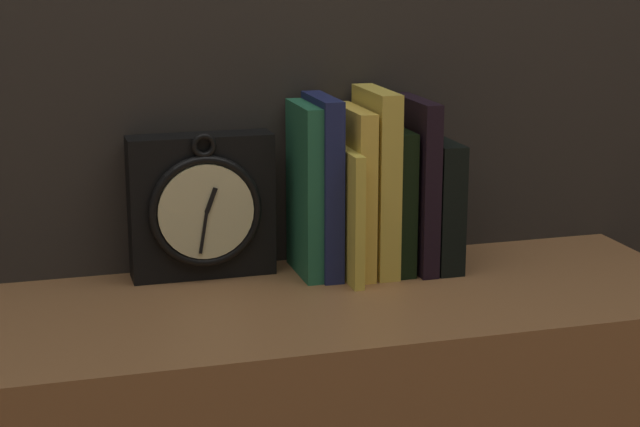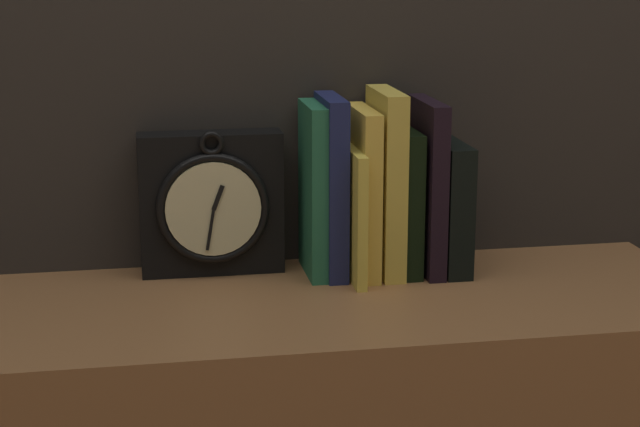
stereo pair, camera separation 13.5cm
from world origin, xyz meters
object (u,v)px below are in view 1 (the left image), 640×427
Objects in this scene: book_slot4_yellow at (376,181)px; book_slot6_black at (415,184)px; book_slot0_green at (304,190)px; book_slot7_black at (436,203)px; book_slot3_yellow at (354,191)px; book_slot5_black at (394,198)px; book_slot2_yellow at (343,211)px; book_slot1_navy at (322,186)px; clock at (202,206)px.

book_slot6_black is at bearing -2.37° from book_slot4_yellow.
book_slot0_green is 0.19m from book_slot7_black.
book_slot3_yellow reaches higher than book_slot5_black.
book_slot2_yellow is at bearing -176.05° from book_slot7_black.
book_slot1_navy is 0.97× the size of book_slot4_yellow.
book_slot4_yellow is 1.27× the size of book_slot5_black.
book_slot2_yellow is at bearing -166.84° from book_slot4_yellow.
book_slot2_yellow is at bearing -169.73° from book_slot5_black.
book_slot1_navy is 0.08m from book_slot4_yellow.
book_slot2_yellow is 0.11m from book_slot6_black.
book_slot3_yellow is at bearing -177.44° from book_slot5_black.
book_slot2_yellow is 0.75× the size of book_slot6_black.
book_slot0_green is 1.19× the size of book_slot5_black.
book_slot1_navy reaches higher than book_slot0_green.
book_slot3_yellow is 1.15× the size of book_slot5_black.
book_slot0_green reaches higher than book_slot7_black.
book_slot6_black reaches higher than book_slot0_green.
book_slot1_navy is 0.04m from book_slot3_yellow.
book_slot0_green reaches higher than book_slot5_black.
book_slot4_yellow reaches higher than book_slot0_green.
book_slot5_black is at bearing 175.87° from book_slot7_black.
book_slot6_black is (0.09, -0.00, 0.00)m from book_slot3_yellow.
book_slot1_navy reaches higher than book_slot3_yellow.
book_slot5_black is (0.10, -0.00, -0.02)m from book_slot1_navy.
book_slot1_navy is (0.16, -0.03, 0.02)m from clock.
clock is 0.89× the size of book_slot3_yellow.
book_slot4_yellow reaches higher than book_slot5_black.
clock is at bearing 173.63° from book_slot7_black.
book_slot7_black is at bearing -2.97° from book_slot0_green.
book_slot3_yellow reaches higher than book_slot2_yellow.
book_slot3_yellow is at bearing -9.58° from clock.
book_slot4_yellow reaches higher than clock.
book_slot6_black is at bearing -7.09° from clock.
clock is 0.27m from book_slot5_black.
book_slot7_black is at bearing 3.95° from book_slot2_yellow.
book_slot2_yellow is 0.14m from book_slot7_black.
book_slot4_yellow is at bearing 178.57° from book_slot7_black.
book_slot5_black reaches higher than book_slot7_black.
book_slot1_navy reaches higher than book_slot2_yellow.
book_slot1_navy is at bearing -6.31° from book_slot0_green.
book_slot7_black is at bearing -2.47° from book_slot1_navy.
book_slot6_black is (0.06, -0.00, -0.01)m from book_slot4_yellow.
book_slot0_green is at bearing -11.00° from clock.
book_slot6_black reaches higher than clock.
book_slot5_black is 0.06m from book_slot7_black.
book_slot5_black is at bearing 10.27° from book_slot2_yellow.
book_slot2_yellow is at bearing -13.98° from clock.
book_slot6_black is at bearing -179.75° from book_slot7_black.
book_slot5_black is 1.11× the size of book_slot7_black.
book_slot3_yellow is 0.03m from book_slot4_yellow.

